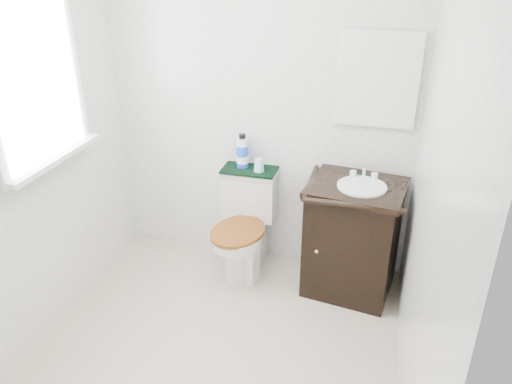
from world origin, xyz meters
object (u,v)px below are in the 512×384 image
at_px(vanity, 353,236).
at_px(mouthwash_bottle, 242,152).
at_px(toilet, 245,229).
at_px(trash_bin, 245,263).
at_px(cup, 259,165).

bearing_deg(vanity, mouthwash_bottle, 165.93).
xyz_separation_m(toilet, trash_bin, (0.05, -0.17, -0.19)).
bearing_deg(cup, toilet, -127.78).
bearing_deg(mouthwash_bottle, toilet, -67.95).
bearing_deg(mouthwash_bottle, trash_bin, -71.47).
distance_m(vanity, mouthwash_bottle, 0.98).
bearing_deg(mouthwash_bottle, vanity, -14.07).
relative_size(trash_bin, cup, 3.04).
xyz_separation_m(toilet, mouthwash_bottle, (-0.06, 0.15, 0.55)).
height_order(toilet, cup, cup).
distance_m(mouthwash_bottle, cup, 0.16).
xyz_separation_m(trash_bin, mouthwash_bottle, (-0.11, 0.32, 0.74)).
height_order(vanity, mouthwash_bottle, mouthwash_bottle).
height_order(toilet, vanity, vanity).
xyz_separation_m(trash_bin, cup, (0.03, 0.27, 0.67)).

